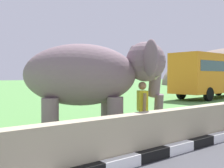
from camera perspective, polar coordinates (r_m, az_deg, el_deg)
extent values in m
cube|color=white|center=(5.55, 1.90, -16.17)|extent=(0.90, 0.20, 0.24)
cube|color=black|center=(6.15, 8.46, -14.39)|extent=(0.90, 0.20, 0.24)
cube|color=white|center=(6.82, 13.71, -12.81)|extent=(0.90, 0.20, 0.24)
cube|color=black|center=(7.54, 17.94, -11.44)|extent=(0.90, 0.20, 0.24)
cube|color=white|center=(8.29, 21.39, -10.27)|extent=(0.90, 0.20, 0.24)
cube|color=tan|center=(6.33, 7.06, -10.38)|extent=(28.00, 0.36, 1.00)
cylinder|color=slate|center=(8.29, -0.79, -6.57)|extent=(0.44, 0.44, 1.26)
cylinder|color=slate|center=(7.43, 0.65, -7.55)|extent=(0.44, 0.44, 1.26)
cylinder|color=slate|center=(8.12, -12.70, -6.79)|extent=(0.44, 0.44, 1.26)
cylinder|color=slate|center=(7.23, -12.70, -7.84)|extent=(0.44, 0.44, 1.26)
ellipsoid|color=slate|center=(7.63, -6.36, 1.93)|extent=(3.49, 2.81, 1.70)
sphere|color=slate|center=(8.06, 7.00, 4.63)|extent=(1.16, 1.16, 1.16)
ellipsoid|color=#D84C8C|center=(8.17, 8.93, 5.64)|extent=(0.61, 0.73, 0.44)
ellipsoid|color=slate|center=(8.76, 4.38, 4.74)|extent=(0.61, 0.91, 1.00)
ellipsoid|color=slate|center=(7.28, 8.00, 5.34)|extent=(0.61, 0.91, 1.00)
cylinder|color=slate|center=(8.15, 8.91, 0.73)|extent=(0.55, 0.64, 1.00)
cylinder|color=slate|center=(8.25, 9.63, -4.84)|extent=(0.40, 0.45, 0.83)
cone|color=beige|center=(8.39, 7.84, 1.44)|extent=(0.38, 0.57, 0.22)
cone|color=beige|center=(7.87, 9.27, 1.42)|extent=(0.38, 0.57, 0.22)
cylinder|color=navy|center=(8.07, 6.12, -8.38)|extent=(0.15, 0.15, 0.82)
cylinder|color=navy|center=(7.88, 6.46, -8.63)|extent=(0.15, 0.15, 0.82)
cube|color=yellow|center=(7.88, 6.31, -3.49)|extent=(0.41, 0.47, 0.58)
cylinder|color=#9E7251|center=(8.14, 5.87, -3.53)|extent=(0.12, 0.12, 0.52)
cylinder|color=#9E7251|center=(7.63, 6.77, -3.88)|extent=(0.16, 0.18, 0.53)
sphere|color=#9E7251|center=(7.86, 6.32, -0.37)|extent=(0.23, 0.23, 0.23)
cube|color=orange|center=(24.07, 20.47, 2.03)|extent=(9.40, 2.93, 3.00)
cube|color=#3F5160|center=(24.08, 20.49, 3.32)|extent=(8.66, 2.94, 0.76)
cylinder|color=black|center=(27.27, 21.22, -1.18)|extent=(1.01, 0.35, 1.00)
cylinder|color=black|center=(22.14, 14.19, -1.76)|extent=(1.01, 0.35, 1.00)
cylinder|color=black|center=(20.94, 19.41, -2.00)|extent=(1.01, 0.35, 1.00)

